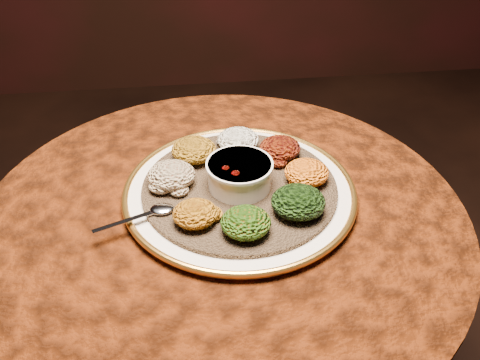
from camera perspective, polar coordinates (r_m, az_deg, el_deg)
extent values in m
cylinder|color=black|center=(1.34, -1.56, -16.24)|extent=(0.12, 0.12, 0.68)
cylinder|color=black|center=(1.07, -1.88, -4.69)|extent=(0.80, 0.80, 0.04)
cylinder|color=#471A06|center=(1.17, -1.74, -9.97)|extent=(0.93, 0.93, 0.34)
cylinder|color=#471A06|center=(1.06, -1.91, -3.60)|extent=(0.96, 0.96, 0.01)
cylinder|color=white|center=(1.08, -0.05, -1.42)|extent=(0.50, 0.50, 0.02)
torus|color=gold|center=(1.07, -0.05, -1.13)|extent=(0.47, 0.47, 0.01)
cylinder|color=brown|center=(1.07, -0.05, -0.84)|extent=(0.52, 0.52, 0.01)
cylinder|color=white|center=(1.05, -0.05, 0.56)|extent=(0.12, 0.12, 0.06)
cylinder|color=white|center=(1.04, -0.05, 1.65)|extent=(0.13, 0.13, 0.01)
cylinder|color=#5A0404|center=(1.04, -0.05, 1.29)|extent=(0.10, 0.10, 0.01)
ellipsoid|color=silver|center=(1.01, -8.31, -3.07)|extent=(0.05, 0.03, 0.01)
cube|color=silver|center=(1.00, -12.03, -4.30)|extent=(0.12, 0.06, 0.00)
ellipsoid|color=white|center=(1.16, -0.22, 4.30)|extent=(0.09, 0.09, 0.04)
ellipsoid|color=black|center=(1.14, 4.28, 3.42)|extent=(0.09, 0.08, 0.04)
ellipsoid|color=#BB640F|center=(1.07, 7.12, 0.79)|extent=(0.09, 0.08, 0.04)
ellipsoid|color=black|center=(0.99, 6.24, -2.32)|extent=(0.10, 0.10, 0.05)
ellipsoid|color=#A8440A|center=(0.95, 0.62, -4.56)|extent=(0.09, 0.09, 0.04)
ellipsoid|color=#AD680F|center=(0.97, -4.81, -3.60)|extent=(0.08, 0.08, 0.04)
ellipsoid|color=maroon|center=(1.07, -7.32, 0.52)|extent=(0.10, 0.09, 0.05)
ellipsoid|color=#9F6713|center=(1.13, -4.94, 3.21)|extent=(0.10, 0.09, 0.05)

